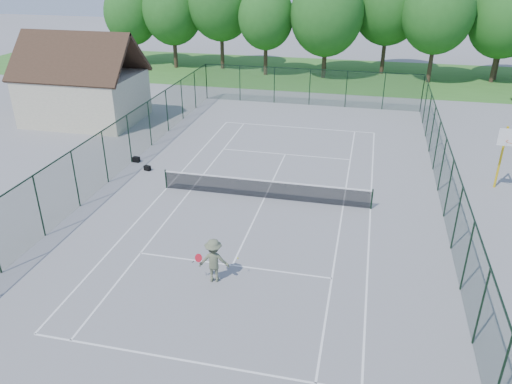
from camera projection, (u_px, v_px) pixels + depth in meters
The scene contains 11 objects.
ground at pixel (264, 198), 26.29m from camera, with size 140.00×140.00×0.00m, color gray.
grass_far at pixel (324, 74), 52.58m from camera, with size 80.00×16.00×0.01m, color #40812E.
court_lines at pixel (264, 198), 26.29m from camera, with size 11.05×23.85×0.01m.
tennis_net at pixel (265, 188), 26.04m from camera, with size 11.08×0.08×1.10m.
fence_enclosure at pixel (265, 171), 25.61m from camera, with size 18.05×36.05×3.02m.
utility_building at pixel (82, 80), 36.90m from camera, with size 8.60×6.27×6.63m.
tree_line_far at pixel (327, 14), 49.96m from camera, with size 39.40×6.40×9.70m.
basketball_goal at pixel (506, 147), 25.94m from camera, with size 1.20×1.43×3.65m.
sports_bag_a at pixel (136, 159), 30.68m from camera, with size 0.41×0.25×0.33m, color black.
sports_bag_b at pixel (147, 168), 29.52m from camera, with size 0.38×0.23×0.30m, color black.
tennis_player at pixel (214, 260), 19.37m from camera, with size 1.76×0.88×1.84m.
Camera 1 is at (4.81, -23.01, 11.80)m, focal length 35.00 mm.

